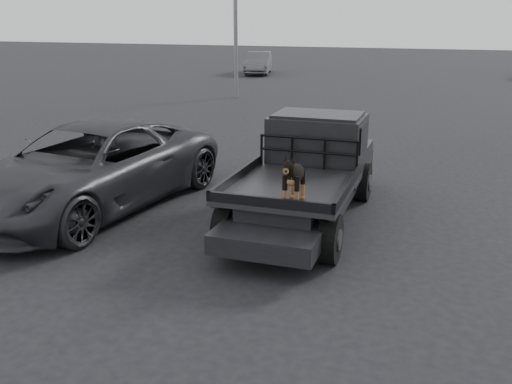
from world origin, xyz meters
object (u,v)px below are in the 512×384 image
(flatbed_ute, at_px, (304,196))
(parked_suv, at_px, (89,167))
(distant_car_a, at_px, (258,63))
(dog, at_px, (294,178))

(flatbed_ute, relative_size, parked_suv, 0.93)
(parked_suv, relative_size, distant_car_a, 1.40)
(dog, xyz_separation_m, parked_suv, (-4.32, 1.10, -0.49))
(parked_suv, distance_m, distant_car_a, 26.38)
(dog, xyz_separation_m, distant_car_a, (-9.61, 26.95, -0.61))
(flatbed_ute, bearing_deg, dog, -81.26)
(flatbed_ute, bearing_deg, parked_suv, -170.81)
(parked_suv, bearing_deg, flatbed_ute, 16.79)
(parked_suv, bearing_deg, dog, -6.75)
(dog, relative_size, distant_car_a, 0.18)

